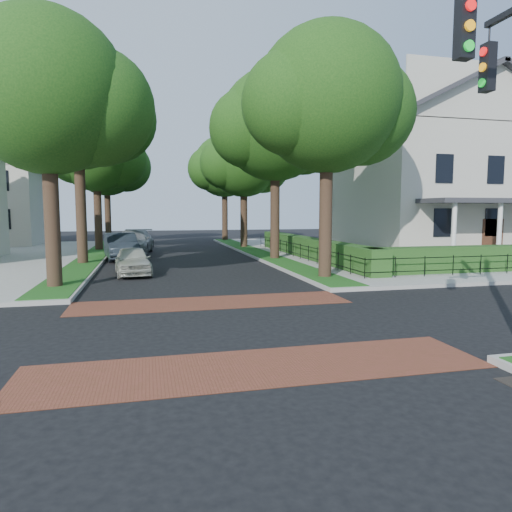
# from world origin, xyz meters

# --- Properties ---
(ground) EXTENTS (120.00, 120.00, 0.00)m
(ground) POSITION_xyz_m (0.00, 0.00, 0.00)
(ground) COLOR black
(ground) RESTS_ON ground
(sidewalk_ne) EXTENTS (30.00, 30.00, 0.15)m
(sidewalk_ne) POSITION_xyz_m (19.50, 19.00, 0.07)
(sidewalk_ne) COLOR gray
(sidewalk_ne) RESTS_ON ground
(crosswalk_far) EXTENTS (9.00, 2.20, 0.01)m
(crosswalk_far) POSITION_xyz_m (0.00, 3.20, 0.01)
(crosswalk_far) COLOR brown
(crosswalk_far) RESTS_ON ground
(crosswalk_near) EXTENTS (9.00, 2.20, 0.01)m
(crosswalk_near) POSITION_xyz_m (0.00, -3.20, 0.01)
(crosswalk_near) COLOR brown
(crosswalk_near) RESTS_ON ground
(grass_strip_ne) EXTENTS (1.60, 29.80, 0.02)m
(grass_strip_ne) POSITION_xyz_m (5.40, 19.10, 0.16)
(grass_strip_ne) COLOR #194E16
(grass_strip_ne) RESTS_ON sidewalk_ne
(grass_strip_nw) EXTENTS (1.60, 29.80, 0.02)m
(grass_strip_nw) POSITION_xyz_m (-5.40, 19.10, 0.16)
(grass_strip_nw) COLOR #194E16
(grass_strip_nw) RESTS_ON sidewalk_nw
(tree_right_near) EXTENTS (7.75, 6.67, 10.66)m
(tree_right_near) POSITION_xyz_m (5.60, 7.24, 7.63)
(tree_right_near) COLOR black
(tree_right_near) RESTS_ON sidewalk_ne
(tree_right_mid) EXTENTS (8.25, 7.09, 11.22)m
(tree_right_mid) POSITION_xyz_m (5.61, 15.25, 7.99)
(tree_right_mid) COLOR black
(tree_right_mid) RESTS_ON sidewalk_ne
(tree_right_far) EXTENTS (7.25, 6.23, 9.74)m
(tree_right_far) POSITION_xyz_m (5.60, 24.22, 6.91)
(tree_right_far) COLOR black
(tree_right_far) RESTS_ON sidewalk_ne
(tree_right_back) EXTENTS (7.50, 6.45, 10.20)m
(tree_right_back) POSITION_xyz_m (5.60, 33.23, 7.27)
(tree_right_back) COLOR black
(tree_right_back) RESTS_ON sidewalk_ne
(tree_left_near) EXTENTS (7.50, 6.45, 10.20)m
(tree_left_near) POSITION_xyz_m (-5.40, 7.23, 7.27)
(tree_left_near) COLOR black
(tree_left_near) RESTS_ON sidewalk_nw
(tree_left_mid) EXTENTS (8.00, 6.88, 11.48)m
(tree_left_mid) POSITION_xyz_m (-5.39, 15.24, 8.34)
(tree_left_mid) COLOR black
(tree_left_mid) RESTS_ON sidewalk_nw
(tree_left_far) EXTENTS (7.00, 6.02, 9.86)m
(tree_left_far) POSITION_xyz_m (-5.40, 24.22, 7.12)
(tree_left_far) COLOR black
(tree_left_far) RESTS_ON sidewalk_nw
(tree_left_back) EXTENTS (7.75, 6.66, 10.44)m
(tree_left_back) POSITION_xyz_m (-5.40, 33.24, 7.41)
(tree_left_back) COLOR black
(tree_left_back) RESTS_ON sidewalk_nw
(hedge_main_road) EXTENTS (1.00, 18.00, 1.20)m
(hedge_main_road) POSITION_xyz_m (7.70, 15.00, 0.75)
(hedge_main_road) COLOR #1E4919
(hedge_main_road) RESTS_ON sidewalk_ne
(fence_main_road) EXTENTS (0.06, 18.00, 0.90)m
(fence_main_road) POSITION_xyz_m (6.90, 15.00, 0.60)
(fence_main_road) COLOR black
(fence_main_road) RESTS_ON sidewalk_ne
(house_victorian) EXTENTS (13.00, 13.05, 12.48)m
(house_victorian) POSITION_xyz_m (17.51, 15.92, 6.02)
(house_victorian) COLOR beige
(house_victorian) RESTS_ON sidewalk_ne
(parked_car_front) EXTENTS (1.93, 4.04, 1.33)m
(parked_car_front) POSITION_xyz_m (-2.72, 10.69, 0.67)
(parked_car_front) COLOR #B8B9A6
(parked_car_front) RESTS_ON ground
(parked_car_middle) EXTENTS (2.47, 5.20, 1.65)m
(parked_car_middle) POSITION_xyz_m (-3.60, 17.72, 0.82)
(parked_car_middle) COLOR #222A33
(parked_car_middle) RESTS_ON ground
(parked_car_rear) EXTENTS (3.03, 6.04, 1.68)m
(parked_car_rear) POSITION_xyz_m (-2.93, 21.57, 0.84)
(parked_car_rear) COLOR gray
(parked_car_rear) RESTS_ON ground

